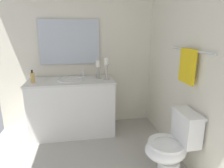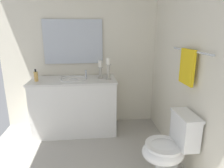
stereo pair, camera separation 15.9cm
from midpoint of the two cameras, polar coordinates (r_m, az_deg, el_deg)
wall_back at (r=2.29m, az=24.63°, el=5.24°), size 2.55×0.04×2.45m
wall_left at (r=3.24m, az=-7.79°, el=8.99°), size 0.04×2.51×2.45m
vanity_cabinet at (r=3.12m, az=-9.39°, el=-6.37°), size 0.58×1.29×0.86m
sink_basin at (r=2.99m, az=-9.69°, el=0.65°), size 0.40×0.40×0.24m
mirror at (r=3.19m, az=-9.89°, el=12.11°), size 0.02×0.92×0.69m
candle_holder_tall at (r=2.89m, az=0.51°, el=4.67°), size 0.09×0.09×0.33m
candle_holder_short at (r=2.99m, az=-1.91°, el=4.46°), size 0.09×0.09×0.27m
soap_bottle at (r=3.00m, az=-20.06°, el=2.16°), size 0.06×0.06×0.18m
toilet at (r=2.29m, az=18.53°, el=-17.38°), size 0.39×0.54×0.75m
towel_bar at (r=2.23m, az=23.99°, el=8.87°), size 0.81×0.02×0.02m
towel_near_vanity at (r=2.24m, az=23.13°, el=4.63°), size 0.28×0.03×0.38m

